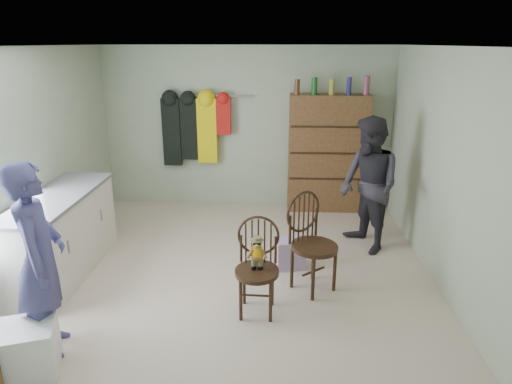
# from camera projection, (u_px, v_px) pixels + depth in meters

# --- Properties ---
(ground_plane) EXTENTS (5.00, 5.00, 0.00)m
(ground_plane) POSITION_uv_depth(u_px,v_px,m) (233.00, 276.00, 5.19)
(ground_plane) COLOR beige
(ground_plane) RESTS_ON ground
(room_walls) EXTENTS (5.00, 5.00, 5.00)m
(room_walls) POSITION_uv_depth(u_px,v_px,m) (236.00, 130.00, 5.20)
(room_walls) COLOR #B2BFA0
(room_walls) RESTS_ON ground
(counter) EXTENTS (0.64, 1.86, 0.94)m
(counter) POSITION_uv_depth(u_px,v_px,m) (60.00, 235.00, 5.13)
(counter) COLOR silver
(counter) RESTS_ON ground
(plastic_tub) EXTENTS (0.55, 0.54, 0.42)m
(plastic_tub) POSITION_uv_depth(u_px,v_px,m) (28.00, 350.00, 3.63)
(plastic_tub) COLOR white
(plastic_tub) RESTS_ON ground
(chair_front) EXTENTS (0.44, 0.44, 0.96)m
(chair_front) POSITION_uv_depth(u_px,v_px,m) (257.00, 261.00, 4.38)
(chair_front) COLOR #382213
(chair_front) RESTS_ON ground
(chair_far) EXTENTS (0.67, 0.67, 1.07)m
(chair_far) POSITION_uv_depth(u_px,v_px,m) (310.00, 238.00, 4.80)
(chair_far) COLOR #382213
(chair_far) RESTS_ON ground
(striped_bag) EXTENTS (0.38, 0.32, 0.35)m
(striped_bag) POSITION_uv_depth(u_px,v_px,m) (290.00, 253.00, 5.36)
(striped_bag) COLOR pink
(striped_bag) RESTS_ON ground
(person_left) EXTENTS (0.58, 0.71, 1.68)m
(person_left) POSITION_uv_depth(u_px,v_px,m) (40.00, 261.00, 3.72)
(person_left) COLOR #46437B
(person_left) RESTS_ON ground
(person_right) EXTENTS (0.92, 1.01, 1.70)m
(person_right) POSITION_uv_depth(u_px,v_px,m) (369.00, 185.00, 5.64)
(person_right) COLOR #2D2B33
(person_right) RESTS_ON ground
(dresser) EXTENTS (1.20, 0.39, 2.08)m
(dresser) POSITION_uv_depth(u_px,v_px,m) (328.00, 153.00, 7.02)
(dresser) COLOR brown
(dresser) RESTS_ON ground
(coat_rack) EXTENTS (1.42, 0.12, 1.09)m
(coat_rack) POSITION_uv_depth(u_px,v_px,m) (194.00, 129.00, 7.09)
(coat_rack) COLOR #99999E
(coat_rack) RESTS_ON ground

